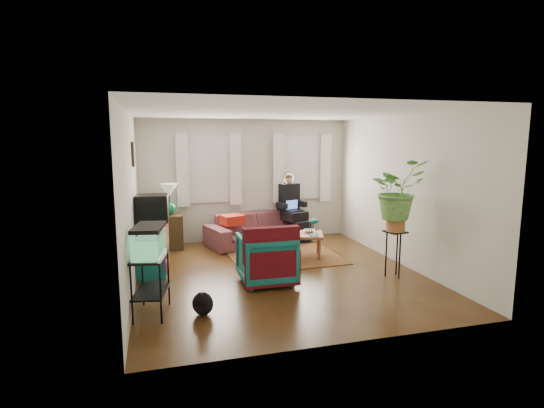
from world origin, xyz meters
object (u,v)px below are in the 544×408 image
object	(u,v)px
sofa	(260,223)
aquarium_stand	(151,285)
plant_stand	(394,254)
side_table	(170,232)
dresser	(152,247)
coffee_table	(293,245)
armchair	(266,256)

from	to	relation	value
sofa	aquarium_stand	world-z (taller)	sofa
aquarium_stand	plant_stand	size ratio (longest dim) A/B	1.01
sofa	aquarium_stand	distance (m)	3.86
sofa	side_table	bearing A→B (deg)	161.76
dresser	plant_stand	distance (m)	3.95
sofa	coffee_table	bearing A→B (deg)	-89.05
aquarium_stand	armchair	bearing A→B (deg)	35.27
armchair	coffee_table	distance (m)	1.52
sofa	side_table	size ratio (longest dim) A/B	3.20
aquarium_stand	coffee_table	size ratio (longest dim) A/B	0.70
side_table	plant_stand	size ratio (longest dim) A/B	0.93
side_table	aquarium_stand	bearing A→B (deg)	-96.18
side_table	dresser	size ratio (longest dim) A/B	0.75
armchair	plant_stand	xyz separation A→B (m)	(2.04, -0.28, -0.04)
sofa	side_table	world-z (taller)	sofa
armchair	plant_stand	bearing A→B (deg)	172.41
armchair	coffee_table	size ratio (longest dim) A/B	0.77
sofa	armchair	size ratio (longest dim) A/B	2.67
sofa	coffee_table	size ratio (longest dim) A/B	2.05
sofa	armchair	bearing A→B (deg)	-117.92
plant_stand	side_table	bearing A→B (deg)	141.04
coffee_table	plant_stand	bearing A→B (deg)	-33.64
side_table	armchair	distance (m)	2.81
side_table	aquarium_stand	size ratio (longest dim) A/B	0.92
dresser	aquarium_stand	xyz separation A→B (m)	(-0.01, -1.77, -0.04)
sofa	armchair	xyz separation A→B (m)	(-0.48, -2.40, -0.02)
sofa	dresser	distance (m)	2.59
side_table	dresser	distance (m)	1.50
dresser	plant_stand	size ratio (longest dim) A/B	1.24
side_table	coffee_table	size ratio (longest dim) A/B	0.64
dresser	plant_stand	bearing A→B (deg)	-14.33
plant_stand	coffee_table	bearing A→B (deg)	127.94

